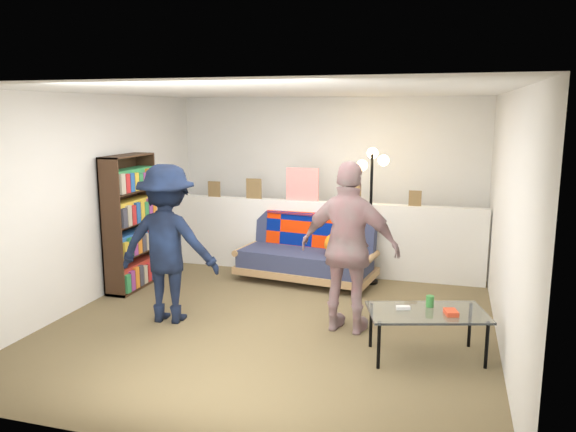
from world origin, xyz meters
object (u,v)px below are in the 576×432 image
object	(u,v)px
coffee_table	(428,314)
floor_lamp	(372,188)
futon_sofa	(309,254)
person_left	(168,244)
person_right	(349,248)
bookshelf	(130,227)

from	to	relation	value
coffee_table	floor_lamp	xyz separation A→B (m)	(-0.83, 2.13, 0.83)
floor_lamp	futon_sofa	bearing A→B (deg)	-169.81
futon_sofa	person_left	size ratio (longest dim) A/B	1.12
floor_lamp	person_left	size ratio (longest dim) A/B	1.05
person_right	floor_lamp	bearing A→B (deg)	-81.63
futon_sofa	floor_lamp	distance (m)	1.19
floor_lamp	person_right	xyz separation A→B (m)	(0.03, -1.70, -0.37)
futon_sofa	person_right	distance (m)	1.83
person_left	person_right	bearing A→B (deg)	-177.30
coffee_table	floor_lamp	distance (m)	2.43
coffee_table	floor_lamp	size ratio (longest dim) A/B	0.66
person_left	coffee_table	bearing A→B (deg)	171.66
bookshelf	person_right	distance (m)	2.95
futon_sofa	floor_lamp	bearing A→B (deg)	10.19
bookshelf	coffee_table	distance (m)	3.85
coffee_table	floor_lamp	bearing A→B (deg)	111.26
bookshelf	coffee_table	xyz separation A→B (m)	(3.68, -1.06, -0.38)
floor_lamp	person_left	distance (m)	2.71
coffee_table	person_left	bearing A→B (deg)	175.95
bookshelf	person_left	distance (m)	1.32
person_left	person_right	size ratio (longest dim) A/B	0.96
coffee_table	person_right	world-z (taller)	person_right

